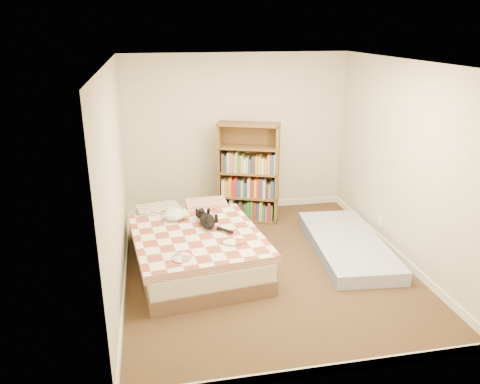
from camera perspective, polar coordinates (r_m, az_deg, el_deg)
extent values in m
cube|color=#43291C|center=(6.01, 3.20, -9.00)|extent=(3.50, 4.00, 0.01)
cube|color=white|center=(5.28, 3.73, 15.51)|extent=(3.50, 4.00, 0.01)
cube|color=beige|center=(7.41, -0.39, 6.98)|extent=(3.50, 0.01, 2.50)
cube|color=beige|center=(3.75, 11.04, -6.53)|extent=(3.50, 0.01, 2.50)
cube|color=beige|center=(5.37, -14.96, 1.32)|extent=(0.01, 4.00, 2.50)
cube|color=beige|center=(6.18, 19.40, 3.24)|extent=(0.01, 4.00, 2.50)
cube|color=white|center=(7.75, -0.36, -1.72)|extent=(3.50, 0.02, 0.10)
cube|color=white|center=(4.41, 9.92, -20.59)|extent=(3.50, 0.02, 0.10)
cube|color=white|center=(5.85, -13.82, -9.89)|extent=(0.02, 4.00, 0.10)
cube|color=white|center=(6.59, 18.15, -6.80)|extent=(0.02, 4.00, 0.10)
cube|color=white|center=(6.81, 16.75, -3.48)|extent=(0.03, 0.09, 0.13)
cube|color=brown|center=(6.03, -5.42, -7.97)|extent=(1.66, 2.20, 0.18)
cube|color=silver|center=(5.94, -5.48, -6.32)|extent=(1.63, 2.15, 0.20)
cube|color=#A5463D|center=(5.88, -5.53, -4.97)|extent=(1.69, 1.84, 0.10)
cube|color=gray|center=(6.55, -9.14, -2.18)|extent=(0.60, 0.42, 0.15)
cube|color=#A5463D|center=(6.60, -3.30, -1.78)|extent=(0.60, 0.42, 0.15)
cube|color=brown|center=(7.03, -2.46, 2.16)|extent=(0.14, 0.30, 1.53)
cube|color=brown|center=(7.21, 4.45, 2.55)|extent=(0.14, 0.30, 1.53)
cube|color=brown|center=(7.24, 0.80, 2.69)|extent=(0.87, 0.34, 1.53)
cube|color=brown|center=(7.36, 1.00, -3.17)|extent=(0.97, 0.60, 0.03)
cube|color=brown|center=(7.10, 1.03, 2.44)|extent=(0.97, 0.60, 0.03)
cube|color=brown|center=(6.92, 1.07, 8.24)|extent=(0.97, 0.60, 0.03)
cube|color=#6876AE|center=(6.50, 12.92, -6.27)|extent=(1.05, 2.04, 0.18)
ellipsoid|color=black|center=(5.90, -3.99, -3.53)|extent=(0.29, 0.46, 0.14)
sphere|color=black|center=(6.11, -4.26, -2.58)|extent=(0.16, 0.16, 0.13)
cone|color=black|center=(6.12, -4.68, -2.00)|extent=(0.05, 0.05, 0.05)
cone|color=black|center=(6.13, -3.96, -1.95)|extent=(0.05, 0.05, 0.05)
cylinder|color=black|center=(5.67, -2.51, -4.91)|extent=(0.10, 0.24, 0.05)
ellipsoid|color=white|center=(6.14, -8.01, -2.73)|extent=(0.38, 0.39, 0.14)
sphere|color=white|center=(6.05, -7.19, -2.87)|extent=(0.16, 0.16, 0.11)
sphere|color=white|center=(6.02, -6.76, -3.10)|extent=(0.07, 0.07, 0.05)
sphere|color=white|center=(6.19, -9.14, -2.75)|extent=(0.09, 0.09, 0.06)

